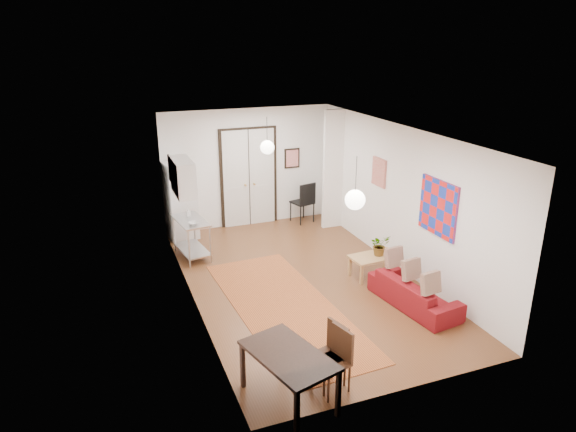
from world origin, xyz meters
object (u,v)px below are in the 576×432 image
object	(u,v)px
kitchen_counter	(192,233)
fridge	(181,201)
dining_chair_far	(328,354)
dining_table	(289,359)
coffee_table	(374,258)
black_side_chair	(301,197)
sofa	(414,292)
dining_chair_near	(324,349)

from	to	relation	value
kitchen_counter	fridge	size ratio (longest dim) A/B	0.65
dining_chair_far	dining_table	bearing A→B (deg)	-97.34
coffee_table	fridge	bearing A→B (deg)	132.90
fridge	black_side_chair	xyz separation A→B (m)	(3.05, 0.10, -0.28)
sofa	dining_chair_near	bearing A→B (deg)	111.50
dining_chair_near	dining_chair_far	distance (m)	0.13
dining_table	kitchen_counter	bearing A→B (deg)	93.05
dining_chair_far	black_side_chair	size ratio (longest dim) A/B	0.85
dining_chair_far	fridge	bearing A→B (deg)	172.38
dining_table	dining_chair_far	xyz separation A→B (m)	(0.60, 0.09, -0.12)
coffee_table	dining_table	world-z (taller)	dining_table
dining_chair_near	dining_chair_far	world-z (taller)	same
kitchen_counter	dining_chair_far	bearing A→B (deg)	-88.13
sofa	kitchen_counter	distance (m)	4.79
kitchen_counter	black_side_chair	distance (m)	3.32
fridge	kitchen_counter	bearing A→B (deg)	-98.00
dining_table	black_side_chair	distance (m)	6.98
coffee_table	dining_table	size ratio (longest dim) A/B	0.70
dining_chair_near	black_side_chair	size ratio (longest dim) A/B	0.85
sofa	dining_chair_far	size ratio (longest dim) A/B	2.00
sofa	black_side_chair	world-z (taller)	black_side_chair
black_side_chair	dining_table	bearing A→B (deg)	51.06
sofa	fridge	bearing A→B (deg)	26.22
coffee_table	dining_table	bearing A→B (deg)	-135.41
sofa	fridge	distance (m)	5.77
dining_chair_near	kitchen_counter	bearing A→B (deg)	174.54
sofa	dining_chair_far	xyz separation A→B (m)	(-2.36, -1.47, 0.25)
coffee_table	kitchen_counter	bearing A→B (deg)	145.16
sofa	fridge	world-z (taller)	fridge
sofa	kitchen_counter	size ratio (longest dim) A/B	1.53
dining_table	dining_chair_near	xyz separation A→B (m)	(0.60, 0.22, -0.12)
sofa	dining_table	bearing A→B (deg)	109.74
dining_chair_near	dining_table	bearing A→B (deg)	-85.34
coffee_table	dining_table	xyz separation A→B (m)	(-2.91, -2.87, 0.26)
kitchen_counter	dining_chair_far	distance (m)	5.08
dining_chair_near	coffee_table	bearing A→B (deg)	123.29
coffee_table	sofa	bearing A→B (deg)	-88.14
dining_table	coffee_table	bearing A→B (deg)	44.59
dining_table	black_side_chair	world-z (taller)	black_side_chair
sofa	coffee_table	distance (m)	1.32
kitchen_counter	coffee_table	bearing A→B (deg)	-42.84
coffee_table	fridge	world-z (taller)	fridge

